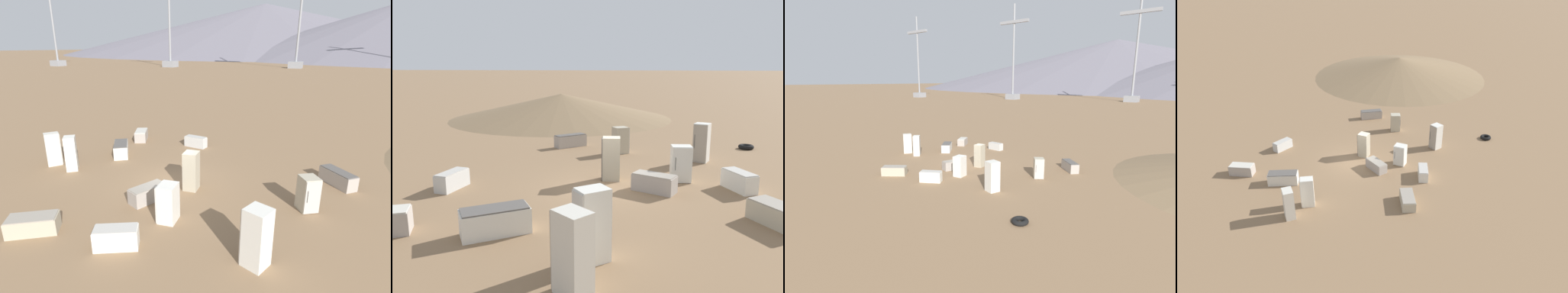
# 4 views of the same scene
# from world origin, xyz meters

# --- Properties ---
(ground_plane) EXTENTS (1000.00, 1000.00, 0.00)m
(ground_plane) POSITION_xyz_m (0.00, 0.00, 0.00)
(ground_plane) COLOR #846647
(dirt_mound) EXTENTS (19.98, 19.98, 2.22)m
(dirt_mound) POSITION_xyz_m (19.46, 7.62, 1.11)
(dirt_mound) COLOR #7F6647
(dirt_mound) RESTS_ON ground_plane
(discarded_fridge_0) EXTENTS (0.94, 0.95, 1.85)m
(discarded_fridge_0) POSITION_xyz_m (-5.88, -0.71, 0.92)
(discarded_fridge_0) COLOR silver
(discarded_fridge_0) RESTS_ON ground_plane
(discarded_fridge_2) EXTENTS (0.92, 0.88, 1.92)m
(discarded_fridge_2) POSITION_xyz_m (5.04, -3.90, 0.96)
(discarded_fridge_2) COLOR silver
(discarded_fridge_2) RESTS_ON ground_plane
(discarded_fridge_3) EXTENTS (1.50, 0.71, 0.69)m
(discarded_fridge_3) POSITION_xyz_m (-1.58, 5.75, 0.34)
(discarded_fridge_3) COLOR silver
(discarded_fridge_3) RESTS_ON ground_plane
(discarded_fridge_4) EXTENTS (0.74, 0.84, 1.81)m
(discarded_fridge_4) POSITION_xyz_m (0.97, -0.04, 0.90)
(discarded_fridge_4) COLOR #B2A88E
(discarded_fridge_4) RESTS_ON ground_plane
(discarded_fridge_5) EXTENTS (1.78, 1.78, 0.73)m
(discarded_fridge_5) POSITION_xyz_m (7.11, 3.39, 0.36)
(discarded_fridge_5) COLOR #A89E93
(discarded_fridge_5) RESTS_ON ground_plane
(discarded_fridge_6) EXTENTS (1.56, 1.25, 0.74)m
(discarded_fridge_6) POSITION_xyz_m (0.69, -5.05, 0.37)
(discarded_fridge_6) COLOR silver
(discarded_fridge_6) RESTS_ON ground_plane
(discarded_fridge_7) EXTENTS (1.22, 1.75, 0.68)m
(discarded_fridge_7) POSITION_xyz_m (-0.20, -1.89, 0.34)
(discarded_fridge_7) COLOR #A89E93
(discarded_fridge_7) RESTS_ON ground_plane
(discarded_fridge_8) EXTENTS (0.81, 0.89, 1.49)m
(discarded_fridge_8) POSITION_xyz_m (1.38, -2.88, 0.75)
(discarded_fridge_8) COLOR silver
(discarded_fridge_8) RESTS_ON ground_plane
(discarded_fridge_9) EXTENTS (1.78, 2.00, 0.78)m
(discarded_fridge_9) POSITION_xyz_m (-4.97, 2.27, 0.39)
(discarded_fridge_9) COLOR silver
(discarded_fridge_9) RESTS_ON ground_plane
(discarded_fridge_10) EXTENTS (1.84, 1.65, 0.65)m
(discarded_fridge_10) POSITION_xyz_m (-2.55, -5.66, 0.32)
(discarded_fridge_10) COLOR #B2A88E
(discarded_fridge_10) RESTS_ON ground_plane
(discarded_fridge_11) EXTENTS (0.98, 1.00, 1.44)m
(discarded_fridge_11) POSITION_xyz_m (6.07, 0.27, 0.72)
(discarded_fridge_11) COLOR #B2A88E
(discarded_fridge_11) RESTS_ON ground_plane
(discarded_fridge_12) EXTENTS (0.90, 0.95, 1.84)m
(discarded_fridge_12) POSITION_xyz_m (-7.32, -0.61, 0.92)
(discarded_fridge_12) COLOR beige
(discarded_fridge_12) RESTS_ON ground_plane
(scrap_tire) EXTENTS (0.85, 0.85, 0.25)m
(scrap_tire) POSITION_xyz_m (8.72, -6.65, 0.12)
(scrap_tire) COLOR black
(scrap_tire) RESTS_ON ground_plane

